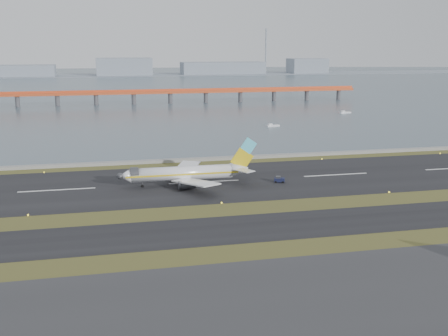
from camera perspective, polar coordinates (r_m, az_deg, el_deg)
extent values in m
plane|color=#3C4B1A|center=(130.22, 0.48, -4.54)|extent=(1000.00, 1000.00, 0.00)
cube|color=#2E2E31|center=(81.55, 9.86, -15.46)|extent=(1000.00, 50.00, 0.10)
cube|color=black|center=(119.12, 1.84, -6.15)|extent=(1000.00, 18.00, 0.10)
cube|color=black|center=(158.50, -2.04, -1.45)|extent=(1000.00, 45.00, 0.10)
cube|color=gray|center=(187.23, -3.80, 0.83)|extent=(1000.00, 2.50, 1.00)
cube|color=#40505B|center=(583.11, -10.22, 8.45)|extent=(1400.00, 800.00, 1.30)
cube|color=#C64921|center=(375.61, -5.49, 7.67)|extent=(260.00, 5.00, 1.60)
cube|color=#C64921|center=(375.49, -5.50, 7.90)|extent=(260.00, 0.40, 1.40)
cylinder|color=#4C4C51|center=(375.72, -20.23, 6.28)|extent=(2.80, 2.80, 7.00)
cylinder|color=#4C4C51|center=(376.00, -5.48, 6.99)|extent=(2.80, 2.80, 7.00)
cylinder|color=#4C4C51|center=(400.02, 8.39, 7.23)|extent=(2.80, 2.80, 7.00)
cube|color=gray|center=(742.68, -10.87, 9.22)|extent=(1400.00, 80.00, 1.00)
cube|color=gray|center=(747.34, -20.24, 9.25)|extent=(90.00, 35.00, 14.00)
cube|color=gray|center=(742.66, -10.13, 10.10)|extent=(70.00, 35.00, 22.00)
cube|color=gray|center=(760.78, -0.14, 10.12)|extent=(110.00, 35.00, 16.00)
cube|color=gray|center=(796.02, 8.45, 10.23)|extent=(50.00, 35.00, 20.00)
cylinder|color=gray|center=(775.78, 4.27, 11.75)|extent=(1.80, 1.80, 60.00)
cylinder|color=white|center=(154.51, -4.28, -0.52)|extent=(28.00, 3.80, 3.80)
cone|color=white|center=(153.02, -10.06, -0.81)|extent=(3.20, 3.80, 3.80)
cone|color=white|center=(157.63, 1.55, -0.12)|extent=(5.00, 3.80, 3.80)
cube|color=yellow|center=(152.66, -4.17, -0.68)|extent=(31.00, 0.06, 0.45)
cube|color=yellow|center=(156.37, -4.39, -0.37)|extent=(31.00, 0.06, 0.45)
cube|color=white|center=(146.86, -2.92, -1.46)|extent=(11.31, 15.89, 1.66)
cube|color=white|center=(163.19, -3.97, -0.07)|extent=(11.31, 15.89, 1.66)
cylinder|color=#38393D|center=(149.27, -3.72, -1.72)|extent=(4.20, 2.10, 2.10)
cylinder|color=#38393D|center=(160.80, -4.42, -0.71)|extent=(4.20, 2.10, 2.10)
cube|color=yellow|center=(157.23, 1.84, 0.93)|extent=(6.80, 0.35, 6.85)
cube|color=#53CDEB|center=(157.03, 2.52, 2.28)|extent=(4.85, 0.37, 4.90)
cube|color=white|center=(154.01, 2.01, -0.23)|extent=(5.64, 6.80, 0.22)
cube|color=white|center=(161.19, 1.31, 0.34)|extent=(5.64, 6.80, 0.22)
cylinder|color=black|center=(154.01, -8.31, -1.83)|extent=(0.80, 0.28, 0.80)
cylinder|color=black|center=(152.74, -3.54, -1.80)|extent=(1.00, 0.38, 1.00)
cylinder|color=black|center=(158.11, -3.88, -1.31)|extent=(1.00, 0.38, 1.00)
cube|color=#131735|center=(158.62, 5.65, -1.21)|extent=(3.27, 2.54, 1.08)
cube|color=#38393D|center=(158.46, 5.53, -0.95)|extent=(1.66, 1.71, 0.63)
cylinder|color=black|center=(158.07, 5.28, -1.43)|extent=(0.69, 0.48, 0.63)
cylinder|color=black|center=(159.47, 5.30, -1.31)|extent=(0.69, 0.48, 0.63)
cylinder|color=black|center=(158.00, 6.00, -1.45)|extent=(0.69, 0.48, 0.63)
cylinder|color=black|center=(159.40, 6.02, -1.33)|extent=(0.69, 0.48, 0.63)
cube|color=white|center=(268.55, 4.98, 4.29)|extent=(6.52, 2.96, 0.81)
cube|color=white|center=(267.85, 4.73, 4.43)|extent=(2.00, 1.71, 0.81)
cube|color=white|center=(327.90, 12.20, 5.52)|extent=(6.75, 2.90, 0.84)
cube|color=white|center=(327.07, 12.00, 5.65)|extent=(2.05, 1.73, 0.84)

